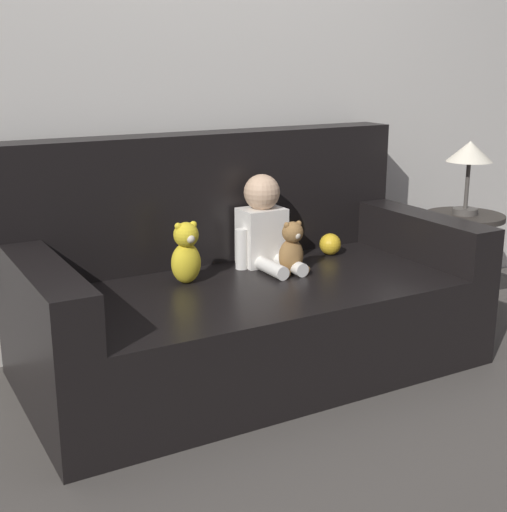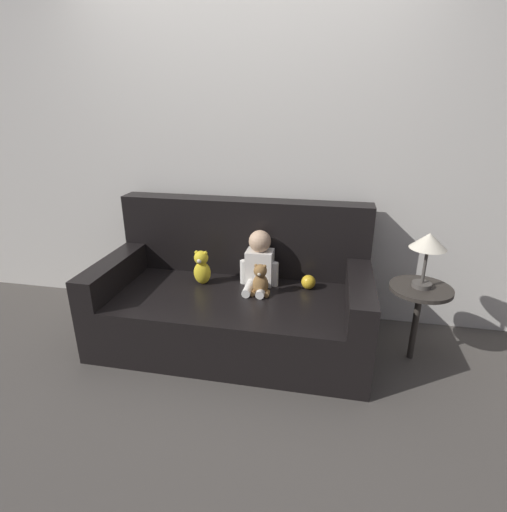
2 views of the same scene
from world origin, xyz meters
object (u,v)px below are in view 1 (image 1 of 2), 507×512
object	(u,v)px
person_baby	(264,227)
side_table	(467,189)
toy_ball	(330,244)
teddy_bear_brown	(292,249)
couch	(243,293)
plush_toy_side	(186,253)

from	to	relation	value
person_baby	side_table	xyz separation A→B (m)	(1.07, -0.13, 0.09)
person_baby	side_table	size ratio (longest dim) A/B	0.45
person_baby	toy_ball	bearing A→B (deg)	-0.77
teddy_bear_brown	side_table	xyz separation A→B (m)	(1.03, 0.03, 0.16)
teddy_bear_brown	toy_ball	distance (m)	0.36
couch	person_baby	xyz separation A→B (m)	(0.16, 0.09, 0.25)
toy_ball	couch	bearing A→B (deg)	-170.16
plush_toy_side	person_baby	bearing A→B (deg)	10.46
couch	side_table	xyz separation A→B (m)	(1.22, -0.04, 0.34)
couch	teddy_bear_brown	distance (m)	0.28
person_baby	teddy_bear_brown	xyz separation A→B (m)	(0.04, -0.16, -0.07)
couch	teddy_bear_brown	xyz separation A→B (m)	(0.20, -0.07, 0.18)
person_baby	couch	bearing A→B (deg)	-149.32
plush_toy_side	toy_ball	xyz separation A→B (m)	(0.75, 0.07, -0.08)
plush_toy_side	side_table	size ratio (longest dim) A/B	0.29
couch	side_table	distance (m)	1.27
plush_toy_side	side_table	world-z (taller)	side_table
teddy_bear_brown	person_baby	bearing A→B (deg)	103.40
side_table	plush_toy_side	bearing A→B (deg)	177.82
toy_ball	side_table	distance (m)	0.75
plush_toy_side	toy_ball	distance (m)	0.76
couch	toy_ball	distance (m)	0.53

